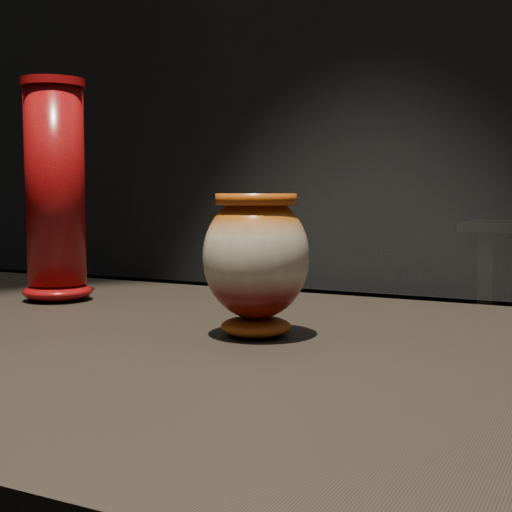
{
  "coord_description": "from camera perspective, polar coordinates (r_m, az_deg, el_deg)",
  "views": [
    {
      "loc": [
        0.28,
        -0.68,
        1.06
      ],
      "look_at": [
        -0.09,
        0.04,
        0.99
      ],
      "focal_mm": 50.0,
      "sensor_mm": 36.0,
      "label": 1
    }
  ],
  "objects": [
    {
      "name": "main_vase",
      "position": [
        0.81,
        0.0,
        -0.21
      ],
      "size": [
        0.15,
        0.15,
        0.16
      ],
      "rotation": [
        0.0,
        0.0,
        -0.27
      ],
      "color": "#640E08",
      "rests_on": "display_plinth"
    },
    {
      "name": "tall_vase",
      "position": [
        1.13,
        -15.75,
        4.75
      ],
      "size": [
        0.14,
        0.14,
        0.33
      ],
      "rotation": [
        0.0,
        0.0,
        -0.37
      ],
      "color": "#AB0F0B",
      "rests_on": "display_plinth"
    }
  ]
}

